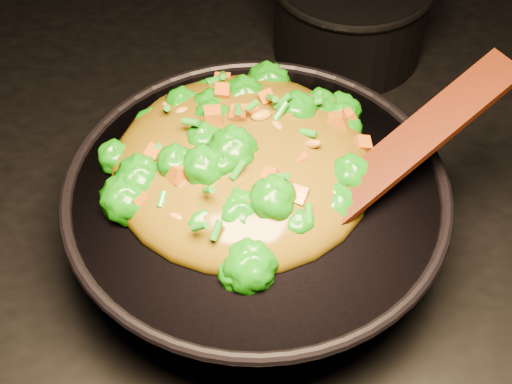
{
  "coord_description": "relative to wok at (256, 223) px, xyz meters",
  "views": [
    {
      "loc": [
        -0.07,
        -0.53,
        1.58
      ],
      "look_at": [
        -0.06,
        -0.02,
        0.99
      ],
      "focal_mm": 55.0,
      "sensor_mm": 36.0,
      "label": 1
    }
  ],
  "objects": [
    {
      "name": "stir_fry",
      "position": [
        -0.01,
        0.03,
        0.1
      ],
      "size": [
        0.3,
        0.3,
        0.09
      ],
      "primitive_type": null,
      "rotation": [
        0.0,
        0.0,
        0.18
      ],
      "color": "#147508",
      "rests_on": "wok"
    },
    {
      "name": "back_pot",
      "position": [
        0.13,
        0.34,
        0.01
      ],
      "size": [
        0.26,
        0.26,
        0.11
      ],
      "primitive_type": "cylinder",
      "rotation": [
        0.0,
        0.0,
        0.42
      ],
      "color": "black",
      "rests_on": "stovetop"
    },
    {
      "name": "wok",
      "position": [
        0.0,
        0.0,
        0.0
      ],
      "size": [
        0.42,
        0.42,
        0.1
      ],
      "primitive_type": null,
      "rotation": [
        0.0,
        0.0,
        0.15
      ],
      "color": "black",
      "rests_on": "stovetop"
    },
    {
      "name": "spatula",
      "position": [
        0.13,
        0.0,
        0.1
      ],
      "size": [
        0.24,
        0.17,
        0.11
      ],
      "primitive_type": "cube",
      "rotation": [
        0.0,
        -0.38,
        0.57
      ],
      "color": "#331007",
      "rests_on": "wok"
    }
  ]
}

